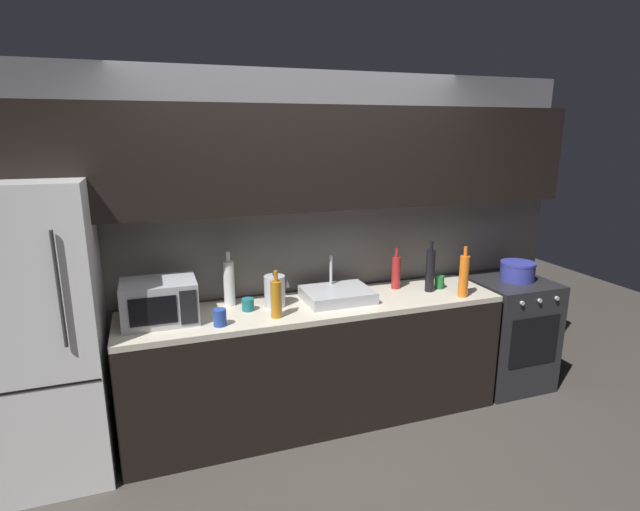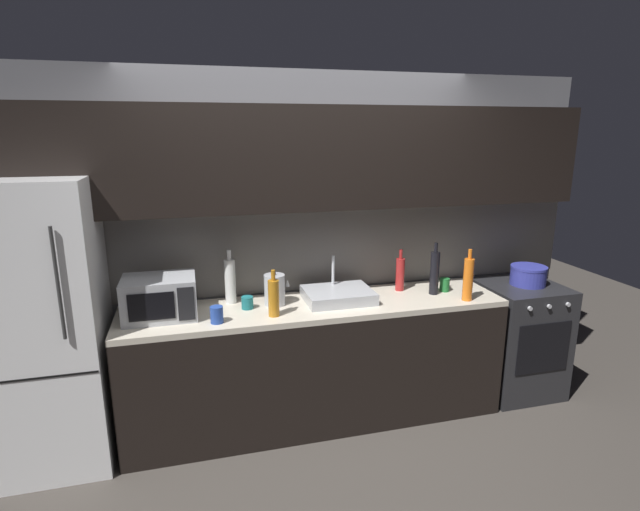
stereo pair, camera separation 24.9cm
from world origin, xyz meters
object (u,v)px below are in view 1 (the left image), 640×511
at_px(mug_green, 439,282).
at_px(wine_bottle_dark, 430,270).
at_px(refrigerator, 41,335).
at_px(microwave, 159,301).
at_px(wine_bottle_red, 396,272).
at_px(mug_blue, 220,317).
at_px(kettle, 275,291).
at_px(wine_bottle_orange, 464,276).
at_px(wine_bottle_amber, 276,298).
at_px(cooking_pot, 517,271).
at_px(oven_range, 508,332).
at_px(wine_bottle_white, 229,283).
at_px(mug_teal, 248,304).

bearing_deg(mug_green, wine_bottle_dark, -161.75).
height_order(refrigerator, microwave, refrigerator).
height_order(microwave, wine_bottle_red, wine_bottle_red).
relative_size(wine_bottle_dark, wine_bottle_red, 1.22).
bearing_deg(mug_green, mug_blue, -173.28).
bearing_deg(wine_bottle_dark, kettle, 176.46).
relative_size(wine_bottle_orange, mug_green, 3.73).
bearing_deg(mug_green, wine_bottle_amber, -172.50).
bearing_deg(cooking_pot, wine_bottle_amber, -175.76).
height_order(oven_range, wine_bottle_amber, wine_bottle_amber).
relative_size(kettle, mug_blue, 2.23).
bearing_deg(wine_bottle_white, oven_range, -4.58).
distance_m(microwave, wine_bottle_amber, 0.74).
bearing_deg(wine_bottle_white, cooking_pot, -4.46).
height_order(microwave, wine_bottle_white, wine_bottle_white).
relative_size(kettle, wine_bottle_dark, 0.62).
relative_size(refrigerator, mug_green, 18.13).
bearing_deg(microwave, oven_range, -0.41).
distance_m(wine_bottle_orange, mug_blue, 1.77).
bearing_deg(mug_blue, mug_green, 6.72).
xyz_separation_m(kettle, mug_green, (1.29, -0.04, -0.06)).
bearing_deg(wine_bottle_red, cooking_pot, -7.42).
relative_size(wine_bottle_dark, wine_bottle_orange, 1.04).
distance_m(wine_bottle_dark, wine_bottle_white, 1.49).
bearing_deg(refrigerator, microwave, 1.55).
xyz_separation_m(wine_bottle_dark, mug_teal, (-1.38, 0.04, -0.12)).
bearing_deg(wine_bottle_amber, mug_blue, -176.09).
relative_size(refrigerator, wine_bottle_dark, 4.69).
bearing_deg(wine_bottle_orange, oven_range, 17.88).
relative_size(kettle, mug_green, 2.39).
height_order(wine_bottle_orange, cooking_pot, wine_bottle_orange).
distance_m(microwave, wine_bottle_dark, 1.95).
height_order(mug_blue, mug_green, mug_blue).
distance_m(wine_bottle_white, wine_bottle_orange, 1.69).
relative_size(kettle, cooking_pot, 0.87).
xyz_separation_m(microwave, mug_green, (2.06, 0.01, -0.08)).
bearing_deg(wine_bottle_orange, wine_bottle_amber, 177.96).
bearing_deg(wine_bottle_red, oven_range, -7.78).
relative_size(oven_range, wine_bottle_orange, 2.39).
bearing_deg(mug_teal, wine_bottle_white, 123.13).
xyz_separation_m(refrigerator, mug_teal, (1.25, 0.03, 0.03)).
bearing_deg(wine_bottle_red, mug_blue, -167.33).
distance_m(microwave, mug_green, 2.06).
xyz_separation_m(refrigerator, mug_blue, (1.03, -0.18, 0.04)).
height_order(refrigerator, oven_range, refrigerator).
distance_m(oven_range, wine_bottle_orange, 0.89).
distance_m(wine_bottle_amber, wine_bottle_orange, 1.40).
bearing_deg(microwave, wine_bottle_white, 19.08).
bearing_deg(refrigerator, kettle, 2.41).
height_order(wine_bottle_white, mug_blue, wine_bottle_white).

